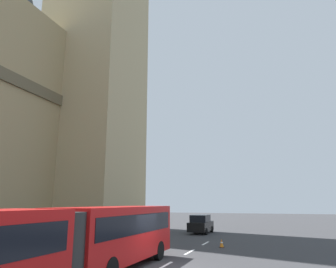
% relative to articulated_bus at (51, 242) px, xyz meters
% --- Properties ---
extents(ground_plane, '(160.00, 160.00, 0.00)m').
position_rel_articulated_bus_xyz_m(ground_plane, '(5.52, -1.99, -1.75)').
color(ground_plane, '#333335').
extents(articulated_bus, '(18.13, 2.54, 2.90)m').
position_rel_articulated_bus_xyz_m(articulated_bus, '(0.00, 0.00, 0.00)').
color(articulated_bus, red).
rests_on(articulated_bus, ground_plane).
extents(sedan_lead, '(4.40, 1.86, 1.85)m').
position_rel_articulated_bus_xyz_m(sedan_lead, '(22.94, 0.20, -0.83)').
color(sedan_lead, black).
rests_on(sedan_lead, ground_plane).
extents(traffic_cone_middle, '(0.36, 0.36, 0.58)m').
position_rel_articulated_bus_xyz_m(traffic_cone_middle, '(13.54, -3.57, -1.46)').
color(traffic_cone_middle, black).
rests_on(traffic_cone_middle, ground_plane).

